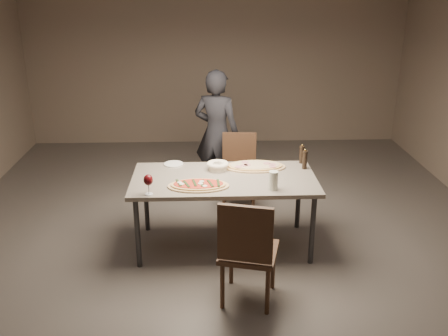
{
  "coord_description": "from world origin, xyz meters",
  "views": [
    {
      "loc": [
        -0.17,
        -4.51,
        2.57
      ],
      "look_at": [
        0.0,
        0.0,
        0.85
      ],
      "focal_mm": 40.0,
      "sensor_mm": 36.0,
      "label": 1
    }
  ],
  "objects_px": {
    "dining_table": "(224,183)",
    "carafe": "(273,180)",
    "zucchini_pizza": "(198,185)",
    "pepper_mill_left": "(302,154)",
    "chair_near": "(247,248)",
    "diner": "(217,133)",
    "chair_far": "(239,167)",
    "ham_pizza": "(255,166)",
    "bread_basket": "(218,165)"
  },
  "relations": [
    {
      "from": "carafe",
      "to": "pepper_mill_left",
      "type": "bearing_deg",
      "value": 60.55
    },
    {
      "from": "zucchini_pizza",
      "to": "pepper_mill_left",
      "type": "xyz_separation_m",
      "value": [
        1.08,
        0.6,
        0.08
      ]
    },
    {
      "from": "bread_basket",
      "to": "carafe",
      "type": "height_order",
      "value": "carafe"
    },
    {
      "from": "pepper_mill_left",
      "to": "carafe",
      "type": "bearing_deg",
      "value": -119.45
    },
    {
      "from": "chair_far",
      "to": "diner",
      "type": "xyz_separation_m",
      "value": [
        -0.25,
        0.39,
        0.29
      ]
    },
    {
      "from": "dining_table",
      "to": "ham_pizza",
      "type": "distance_m",
      "value": 0.43
    },
    {
      "from": "carafe",
      "to": "chair_near",
      "type": "bearing_deg",
      "value": -112.95
    },
    {
      "from": "pepper_mill_left",
      "to": "carafe",
      "type": "relative_size",
      "value": 1.16
    },
    {
      "from": "chair_far",
      "to": "dining_table",
      "type": "bearing_deg",
      "value": 81.94
    },
    {
      "from": "dining_table",
      "to": "zucchini_pizza",
      "type": "height_order",
      "value": "zucchini_pizza"
    },
    {
      "from": "zucchini_pizza",
      "to": "pepper_mill_left",
      "type": "height_order",
      "value": "pepper_mill_left"
    },
    {
      "from": "dining_table",
      "to": "zucchini_pizza",
      "type": "xyz_separation_m",
      "value": [
        -0.25,
        -0.22,
        0.07
      ]
    },
    {
      "from": "dining_table",
      "to": "carafe",
      "type": "xyz_separation_m",
      "value": [
        0.44,
        -0.31,
        0.15
      ]
    },
    {
      "from": "carafe",
      "to": "diner",
      "type": "height_order",
      "value": "diner"
    },
    {
      "from": "carafe",
      "to": "chair_near",
      "type": "distance_m",
      "value": 0.8
    },
    {
      "from": "carafe",
      "to": "chair_near",
      "type": "relative_size",
      "value": 0.18
    },
    {
      "from": "dining_table",
      "to": "diner",
      "type": "relative_size",
      "value": 1.14
    },
    {
      "from": "ham_pizza",
      "to": "carafe",
      "type": "bearing_deg",
      "value": -96.29
    },
    {
      "from": "chair_near",
      "to": "chair_far",
      "type": "bearing_deg",
      "value": 102.4
    },
    {
      "from": "chair_near",
      "to": "diner",
      "type": "xyz_separation_m",
      "value": [
        -0.19,
        2.35,
        0.25
      ]
    },
    {
      "from": "zucchini_pizza",
      "to": "pepper_mill_left",
      "type": "relative_size",
      "value": 2.79
    },
    {
      "from": "ham_pizza",
      "to": "diner",
      "type": "height_order",
      "value": "diner"
    },
    {
      "from": "pepper_mill_left",
      "to": "diner",
      "type": "distance_m",
      "value": 1.31
    },
    {
      "from": "bread_basket",
      "to": "diner",
      "type": "bearing_deg",
      "value": 89.16
    },
    {
      "from": "bread_basket",
      "to": "chair_far",
      "type": "xyz_separation_m",
      "value": [
        0.27,
        0.75,
        -0.3
      ]
    },
    {
      "from": "dining_table",
      "to": "ham_pizza",
      "type": "height_order",
      "value": "ham_pizza"
    },
    {
      "from": "bread_basket",
      "to": "diner",
      "type": "distance_m",
      "value": 1.14
    },
    {
      "from": "chair_near",
      "to": "diner",
      "type": "relative_size",
      "value": 0.61
    },
    {
      "from": "ham_pizza",
      "to": "chair_near",
      "type": "distance_m",
      "value": 1.29
    },
    {
      "from": "chair_far",
      "to": "diner",
      "type": "distance_m",
      "value": 0.55
    },
    {
      "from": "chair_far",
      "to": "diner",
      "type": "bearing_deg",
      "value": -52.27
    },
    {
      "from": "dining_table",
      "to": "zucchini_pizza",
      "type": "bearing_deg",
      "value": -138.52
    },
    {
      "from": "bread_basket",
      "to": "diner",
      "type": "relative_size",
      "value": 0.14
    },
    {
      "from": "diner",
      "to": "zucchini_pizza",
      "type": "bearing_deg",
      "value": 104.67
    },
    {
      "from": "ham_pizza",
      "to": "chair_far",
      "type": "relative_size",
      "value": 0.71
    },
    {
      "from": "dining_table",
      "to": "carafe",
      "type": "distance_m",
      "value": 0.56
    },
    {
      "from": "bread_basket",
      "to": "chair_far",
      "type": "height_order",
      "value": "chair_far"
    },
    {
      "from": "dining_table",
      "to": "diner",
      "type": "distance_m",
      "value": 1.36
    },
    {
      "from": "zucchini_pizza",
      "to": "ham_pizza",
      "type": "relative_size",
      "value": 0.92
    },
    {
      "from": "ham_pizza",
      "to": "diner",
      "type": "xyz_separation_m",
      "value": [
        -0.37,
        1.09,
        0.02
      ]
    },
    {
      "from": "zucchini_pizza",
      "to": "bread_basket",
      "type": "distance_m",
      "value": 0.48
    },
    {
      "from": "ham_pizza",
      "to": "pepper_mill_left",
      "type": "distance_m",
      "value": 0.52
    },
    {
      "from": "ham_pizza",
      "to": "pepper_mill_left",
      "type": "bearing_deg",
      "value": -4.19
    },
    {
      "from": "chair_near",
      "to": "bread_basket",
      "type": "bearing_deg",
      "value": 113.94
    },
    {
      "from": "pepper_mill_left",
      "to": "ham_pizza",
      "type": "bearing_deg",
      "value": -166.84
    },
    {
      "from": "zucchini_pizza",
      "to": "dining_table",
      "type": "bearing_deg",
      "value": 36.31
    },
    {
      "from": "zucchini_pizza",
      "to": "pepper_mill_left",
      "type": "bearing_deg",
      "value": 23.91
    },
    {
      "from": "ham_pizza",
      "to": "pepper_mill_left",
      "type": "xyz_separation_m",
      "value": [
        0.5,
        0.12,
        0.08
      ]
    },
    {
      "from": "diner",
      "to": "pepper_mill_left",
      "type": "bearing_deg",
      "value": 154.0
    },
    {
      "from": "ham_pizza",
      "to": "bread_basket",
      "type": "xyz_separation_m",
      "value": [
        -0.39,
        -0.05,
        0.03
      ]
    }
  ]
}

